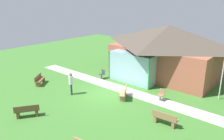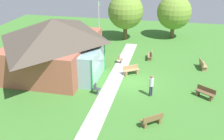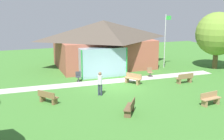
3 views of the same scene
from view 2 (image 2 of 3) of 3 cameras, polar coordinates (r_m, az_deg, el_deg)
The scene contains 14 objects.
ground_plane at distance 22.48m, azimuth 4.41°, elevation -2.53°, with size 44.00×44.00×0.00m, color #3D752D.
pavilion at distance 24.49m, azimuth -12.14°, elevation 5.63°, with size 10.32×8.39×4.80m.
footpath at distance 22.69m, azimuth 0.54°, elevation -2.13°, with size 19.63×1.30×0.03m, color #BCB7B2.
flagpole at distance 28.70m, azimuth -2.85°, elevation 9.96°, with size 0.64×0.08×5.43m.
bench_mid_right at distance 27.25m, azimuth 8.37°, elevation 3.18°, with size 1.53×0.54×0.84m.
bench_rear_near_path at distance 23.62m, azimuth 4.19°, elevation -0.05°, with size 1.18×1.50×0.84m.
bench_mid_left at distance 17.10m, azimuth 8.73°, elevation -10.73°, with size 1.26×1.46×0.84m.
bench_front_center at distance 21.08m, azimuth 19.67°, elevation -4.73°, with size 1.21×1.49×0.84m.
bench_front_right at distance 26.12m, azimuth 19.18°, elevation 1.07°, with size 1.55×0.66×0.84m.
patio_chair_west at distance 20.38m, azimuth -3.39°, elevation -4.20°, with size 0.52×0.52×0.86m.
patio_chair_lawn_spare at distance 25.91m, azimuth 1.84°, elevation 2.33°, with size 0.50×0.50×0.86m.
visitor_strolling_lawn at distance 20.03m, azimuth 8.57°, elevation -3.03°, with size 0.34×0.34×1.74m.
tree_east_hedge at distance 32.57m, azimuth 2.99°, elevation 12.66°, with size 4.30×4.30×5.69m.
tree_far_east at distance 34.08m, azimuth 13.40°, elevation 12.15°, with size 4.23×4.23×5.41m.
Camera 2 is at (-19.89, -2.47, 10.18)m, focal length 41.89 mm.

